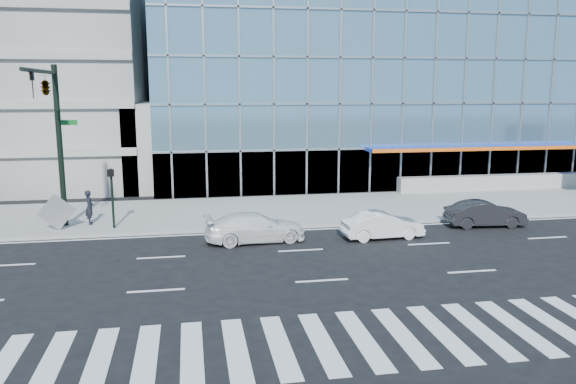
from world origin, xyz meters
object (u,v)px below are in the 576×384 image
at_px(traffic_signal, 50,107).
at_px(pedestrian, 89,207).
at_px(tilted_panel, 57,212).
at_px(dark_sedan, 485,214).
at_px(white_suv, 255,227).
at_px(ped_signal_post, 112,189).
at_px(white_sedan, 382,225).

bearing_deg(traffic_signal, pedestrian, 51.47).
bearing_deg(pedestrian, tilted_panel, 114.53).
height_order(dark_sedan, tilted_panel, tilted_panel).
xyz_separation_m(traffic_signal, tilted_panel, (-0.16, 0.43, -5.10)).
bearing_deg(white_suv, tilted_panel, 66.05).
relative_size(dark_sedan, pedestrian, 2.28).
height_order(ped_signal_post, tilted_panel, ped_signal_post).
relative_size(traffic_signal, dark_sedan, 2.00).
distance_m(traffic_signal, pedestrian, 5.48).
relative_size(white_suv, pedestrian, 2.64).
distance_m(white_sedan, dark_sedan, 6.14).
distance_m(ped_signal_post, pedestrian, 2.05).
relative_size(ped_signal_post, pedestrian, 1.71).
bearing_deg(tilted_panel, traffic_signal, -85.60).
distance_m(ped_signal_post, white_suv, 7.56).
height_order(white_suv, dark_sedan, white_suv).
xyz_separation_m(ped_signal_post, pedestrian, (-1.30, 1.13, -1.11)).
height_order(ped_signal_post, pedestrian, ped_signal_post).
distance_m(white_sedan, tilted_panel, 15.81).
xyz_separation_m(pedestrian, tilted_panel, (-1.36, -1.07, 0.04)).
height_order(traffic_signal, ped_signal_post, traffic_signal).
height_order(dark_sedan, pedestrian, pedestrian).
bearing_deg(ped_signal_post, pedestrian, 139.01).
xyz_separation_m(dark_sedan, tilted_panel, (-21.37, 2.38, 0.41)).
relative_size(traffic_signal, white_sedan, 2.07).
bearing_deg(white_sedan, ped_signal_post, 70.67).
bearing_deg(white_suv, white_sedan, -99.58).
relative_size(traffic_signal, ped_signal_post, 2.67).
distance_m(ped_signal_post, tilted_panel, 2.87).
height_order(white_suv, tilted_panel, tilted_panel).
bearing_deg(white_sedan, pedestrian, 67.84).
bearing_deg(white_sedan, traffic_signal, 74.52).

